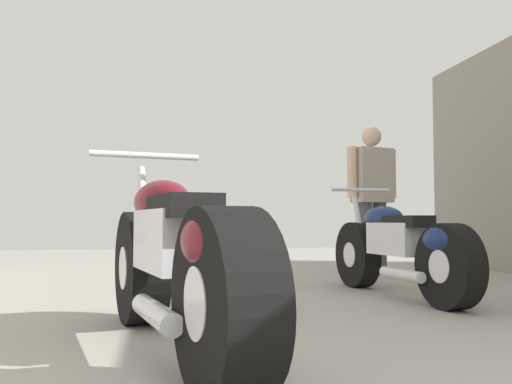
# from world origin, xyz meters

# --- Properties ---
(ground_plane) EXTENTS (15.56, 15.56, 0.00)m
(ground_plane) POSITION_xyz_m (0.00, 3.24, 0.00)
(ground_plane) COLOR #9E998E
(motorcycle_maroon_cruiser) EXTENTS (0.78, 2.06, 0.97)m
(motorcycle_maroon_cruiser) POSITION_xyz_m (-0.70, 2.06, 0.40)
(motorcycle_maroon_cruiser) COLOR black
(motorcycle_maroon_cruiser) RESTS_ON ground_plane
(motorcycle_black_naked) EXTENTS (0.56, 1.86, 0.87)m
(motorcycle_black_naked) POSITION_xyz_m (1.03, 3.54, 0.37)
(motorcycle_black_naked) COLOR black
(motorcycle_black_naked) RESTS_ON ground_plane
(mechanic_in_blue) EXTENTS (0.65, 0.35, 1.61)m
(mechanic_in_blue) POSITION_xyz_m (1.51, 5.31, 0.91)
(mechanic_in_blue) COLOR #4C4C4C
(mechanic_in_blue) RESTS_ON ground_plane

